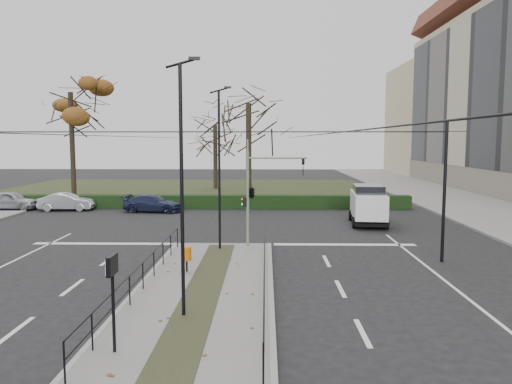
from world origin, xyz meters
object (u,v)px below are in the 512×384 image
streetlamp_median_far (220,167)px  rust_tree (70,92)px  white_van (368,204)px  parked_car_first (11,200)px  parked_car_second (66,202)px  info_panel (112,276)px  bare_tree_near (249,111)px  parked_car_third (153,203)px  streetlamp_median_near (182,187)px  bare_tree_center (215,130)px  traffic_light (253,191)px  litter_bin (187,254)px

streetlamp_median_far → rust_tree: 26.39m
white_van → rust_tree: (-23.35, 13.33, 8.05)m
parked_car_first → parked_car_second: parked_car_first is taller
info_panel → rust_tree: rust_tree is taller
parked_car_first → bare_tree_near: 19.22m
parked_car_third → white_van: (14.44, -5.10, 0.64)m
streetlamp_median_near → bare_tree_center: bearing=94.4°
info_panel → bare_tree_center: size_ratio=0.27×
info_panel → rust_tree: (-13.47, 32.43, 7.33)m
streetlamp_median_far → white_van: (8.39, 7.74, -2.65)m
traffic_light → white_van: (6.88, 6.98, -1.51)m
bare_tree_near → parked_car_third: bearing=-146.2°
traffic_light → parked_car_second: size_ratio=1.16×
litter_bin → parked_car_second: size_ratio=0.24×
litter_bin → white_van: bearing=51.7°
rust_tree → bare_tree_near: rust_tree is taller
white_van → parked_car_third: bearing=160.5°
parked_car_second → bare_tree_near: bearing=-77.7°
streetlamp_median_far → info_panel: bearing=-97.5°
litter_bin → info_panel: info_panel is taller
litter_bin → white_van: white_van is taller
bare_tree_near → info_panel: bearing=-94.4°
parked_car_second → white_van: (20.96, -5.67, 0.62)m
streetlamp_median_far → rust_tree: rust_tree is taller
litter_bin → parked_car_second: (-11.65, 17.47, -0.18)m
traffic_light → rust_tree: (-16.47, 20.31, 6.53)m
white_van → bare_tree_center: (-11.58, 21.83, 4.98)m
parked_car_first → streetlamp_median_far: bearing=-128.8°
litter_bin → streetlamp_median_far: (0.92, 4.06, 3.09)m
streetlamp_median_far → parked_car_third: size_ratio=1.74×
litter_bin → streetlamp_median_near: size_ratio=0.13×
parked_car_third → rust_tree: bearing=53.8°
bare_tree_near → rust_tree: bearing=166.7°
traffic_light → info_panel: bearing=-103.9°
rust_tree → bare_tree_near: bearing=-13.3°
streetlamp_median_far → bare_tree_center: size_ratio=0.84×
rust_tree → bare_tree_center: rust_tree is taller
streetlamp_median_near → bare_tree_near: (0.96, 26.23, 3.65)m
info_panel → streetlamp_median_near: 3.37m
parked_car_third → white_van: 15.33m
white_van → bare_tree_near: bearing=128.5°
parked_car_second → rust_tree: size_ratio=0.32×
bare_tree_center → parked_car_second: bearing=-120.1°
streetlamp_median_near → parked_car_first: (-16.65, 22.58, -3.14)m
traffic_light → bare_tree_center: bearing=99.3°
parked_car_second → streetlamp_median_far: bearing=-141.1°
streetlamp_median_far → white_van: size_ratio=1.58×
traffic_light → rust_tree: size_ratio=0.37×
traffic_light → parked_car_second: bearing=138.1°
info_panel → parked_car_first: 29.46m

